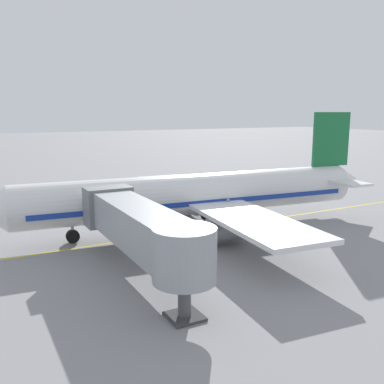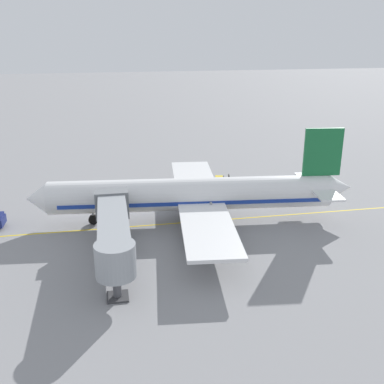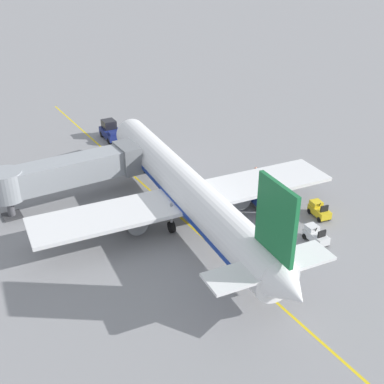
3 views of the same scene
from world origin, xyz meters
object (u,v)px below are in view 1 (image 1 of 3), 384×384
baggage_tug_lead (237,196)px  baggage_tug_trailing (200,194)px  parked_airliner (200,195)px  ground_crew_wing_walker (127,200)px  jet_bridge (140,227)px  baggage_cart_front (180,201)px  baggage_cart_second_in_train (205,199)px

baggage_tug_lead → baggage_tug_trailing: 4.75m
parked_airliner → ground_crew_wing_walker: bearing=16.0°
parked_airliner → ground_crew_wing_walker: 11.64m
jet_bridge → ground_crew_wing_walker: jet_bridge is taller
jet_bridge → ground_crew_wing_walker: size_ratio=9.16×
baggage_tug_lead → baggage_cart_front: size_ratio=0.87×
jet_bridge → parked_airliner: bearing=-47.0°
jet_bridge → baggage_tug_trailing: size_ratio=5.79×
baggage_cart_second_in_train → parked_airliner: bearing=146.9°
jet_bridge → baggage_tug_lead: 25.30m
jet_bridge → baggage_tug_lead: (16.57, -18.93, -2.74)m
parked_airliner → baggage_tug_lead: (7.97, -9.69, -2.47)m
baggage_cart_front → ground_crew_wing_walker: bearing=55.4°
baggage_tug_lead → parked_airliner: bearing=129.4°
baggage_tug_lead → ground_crew_wing_walker: ground_crew_wing_walker is taller
baggage_tug_lead → baggage_cart_front: (-0.39, 7.92, 0.24)m
ground_crew_wing_walker → baggage_tug_trailing: bearing=-87.0°
parked_airliner → baggage_tug_trailing: (11.48, -6.50, -2.47)m
baggage_cart_front → baggage_cart_second_in_train: 2.94m
jet_bridge → baggage_cart_front: 19.73m
jet_bridge → ground_crew_wing_walker: (19.59, -6.08, -2.50)m
baggage_cart_front → baggage_cart_second_in_train: (-0.39, -2.91, 0.00)m
parked_airliner → baggage_tug_trailing: bearing=-29.5°
baggage_tug_lead → baggage_cart_second_in_train: baggage_tug_lead is taller
parked_airliner → baggage_tug_lead: 12.79m
baggage_tug_trailing → ground_crew_wing_walker: ground_crew_wing_walker is taller
ground_crew_wing_walker → baggage_cart_second_in_train: bearing=-115.8°
parked_airliner → baggage_tug_lead: size_ratio=14.44×
baggage_cart_second_in_train → jet_bridge: bearing=138.6°
parked_airliner → ground_crew_wing_walker: size_ratio=22.10×
jet_bridge → baggage_cart_front: jet_bridge is taller
baggage_tug_lead → ground_crew_wing_walker: 13.20m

